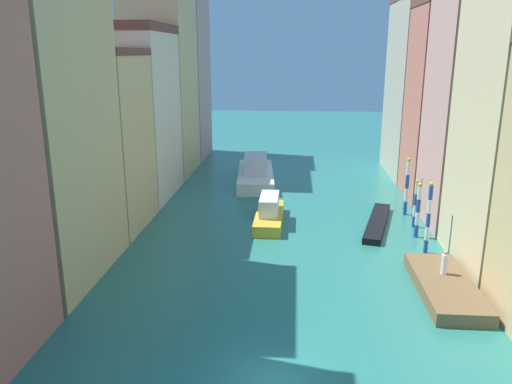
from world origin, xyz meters
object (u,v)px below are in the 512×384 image
(mooring_pole_1, at_px, (418,210))
(vaporetto_white, at_px, (256,173))
(gondola_black, at_px, (377,223))
(motorboat_0, at_px, (269,213))
(mooring_pole_2, at_px, (415,203))
(person_on_dock, at_px, (445,263))
(mooring_pole_0, at_px, (428,217))
(mooring_pole_3, at_px, (407,186))
(waterfront_dock, at_px, (445,286))

(mooring_pole_1, xyz_separation_m, vaporetto_white, (-13.21, 15.38, -1.12))
(mooring_pole_1, xyz_separation_m, gondola_black, (-2.46, 2.39, -1.89))
(mooring_pole_1, distance_m, motorboat_0, 11.38)
(mooring_pole_1, distance_m, mooring_pole_2, 2.32)
(person_on_dock, relative_size, vaporetto_white, 0.13)
(mooring_pole_0, height_order, gondola_black, mooring_pole_0)
(person_on_dock, xyz_separation_m, mooring_pole_3, (0.56, 13.63, 1.07))
(waterfront_dock, xyz_separation_m, mooring_pole_0, (0.34, 5.96, 2.18))
(mooring_pole_2, bearing_deg, waterfront_dock, -93.60)
(waterfront_dock, xyz_separation_m, gondola_black, (-2.08, 11.44, -0.13))
(mooring_pole_3, bearing_deg, person_on_dock, -92.37)
(waterfront_dock, height_order, mooring_pole_0, mooring_pole_0)
(vaporetto_white, distance_m, motorboat_0, 13.20)
(mooring_pole_2, distance_m, motorboat_0, 11.44)
(mooring_pole_2, bearing_deg, mooring_pole_0, -93.93)
(waterfront_dock, bearing_deg, motorboat_0, 133.12)
(waterfront_dock, relative_size, gondola_black, 0.86)
(gondola_black, bearing_deg, mooring_pole_1, -44.18)
(person_on_dock, distance_m, gondola_black, 10.86)
(vaporetto_white, bearing_deg, mooring_pole_2, -44.03)
(waterfront_dock, distance_m, vaporetto_white, 27.59)
(mooring_pole_3, relative_size, gondola_black, 0.53)
(mooring_pole_2, bearing_deg, mooring_pole_3, 90.67)
(person_on_dock, bearing_deg, mooring_pole_3, 87.63)
(waterfront_dock, bearing_deg, mooring_pole_0, 86.69)
(mooring_pole_1, distance_m, mooring_pole_3, 5.47)
(person_on_dock, bearing_deg, vaporetto_white, 118.78)
(motorboat_0, bearing_deg, waterfront_dock, -46.88)
(person_on_dock, height_order, mooring_pole_3, mooring_pole_3)
(mooring_pole_1, height_order, mooring_pole_2, mooring_pole_1)
(waterfront_dock, height_order, mooring_pole_1, mooring_pole_1)
(waterfront_dock, xyz_separation_m, vaporetto_white, (-12.82, 24.42, 0.65))
(mooring_pole_2, height_order, vaporetto_white, mooring_pole_2)
(vaporetto_white, distance_m, gondola_black, 16.87)
(vaporetto_white, bearing_deg, mooring_pole_3, -36.32)
(mooring_pole_2, bearing_deg, motorboat_0, 179.66)
(mooring_pole_0, xyz_separation_m, mooring_pole_2, (0.37, 5.37, -0.60))
(mooring_pole_2, height_order, mooring_pole_3, mooring_pole_3)
(waterfront_dock, height_order, motorboat_0, motorboat_0)
(person_on_dock, height_order, mooring_pole_0, mooring_pole_0)
(mooring_pole_0, bearing_deg, motorboat_0, 153.74)
(waterfront_dock, relative_size, mooring_pole_0, 1.57)
(gondola_black, bearing_deg, mooring_pole_2, -2.16)
(mooring_pole_2, distance_m, vaporetto_white, 18.85)
(mooring_pole_3, height_order, gondola_black, mooring_pole_3)
(mooring_pole_1, xyz_separation_m, motorboat_0, (-11.06, 2.36, -1.30))
(gondola_black, bearing_deg, vaporetto_white, 129.61)
(mooring_pole_2, relative_size, motorboat_0, 0.53)
(mooring_pole_3, height_order, motorboat_0, mooring_pole_3)
(person_on_dock, xyz_separation_m, mooring_pole_2, (0.60, 10.46, 0.52))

